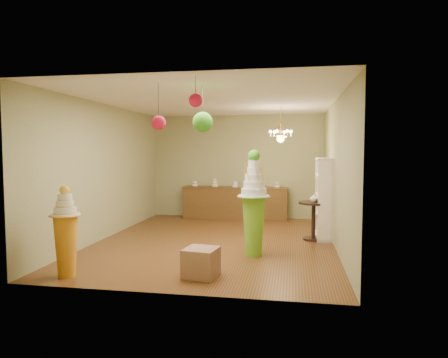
% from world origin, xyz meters
% --- Properties ---
extents(floor, '(6.50, 6.50, 0.00)m').
position_xyz_m(floor, '(0.00, 0.00, 0.00)').
color(floor, '#563317').
rests_on(floor, ground).
extents(ceiling, '(6.50, 6.50, 0.00)m').
position_xyz_m(ceiling, '(0.00, 0.00, 3.00)').
color(ceiling, white).
rests_on(ceiling, ground).
extents(wall_back, '(5.00, 0.04, 3.00)m').
position_xyz_m(wall_back, '(0.00, 3.25, 1.50)').
color(wall_back, '#96976A').
rests_on(wall_back, ground).
extents(wall_front, '(5.00, 0.04, 3.00)m').
position_xyz_m(wall_front, '(0.00, -3.25, 1.50)').
color(wall_front, '#96976A').
rests_on(wall_front, ground).
extents(wall_left, '(0.04, 6.50, 3.00)m').
position_xyz_m(wall_left, '(-2.50, 0.00, 1.50)').
color(wall_left, '#96976A').
rests_on(wall_left, ground).
extents(wall_right, '(0.04, 6.50, 3.00)m').
position_xyz_m(wall_right, '(2.50, 0.00, 1.50)').
color(wall_right, '#96976A').
rests_on(wall_right, ground).
extents(pedestal_green, '(0.75, 0.75, 1.98)m').
position_xyz_m(pedestal_green, '(0.93, -1.06, 0.82)').
color(pedestal_green, '#6EB327').
rests_on(pedestal_green, floor).
extents(pedestal_orange, '(0.49, 0.49, 1.43)m').
position_xyz_m(pedestal_orange, '(-1.82, -2.79, 0.60)').
color(pedestal_orange, orange).
rests_on(pedestal_orange, floor).
extents(burlap_riser, '(0.56, 0.56, 0.45)m').
position_xyz_m(burlap_riser, '(0.25, -2.43, 0.22)').
color(burlap_riser, '#90674E').
rests_on(burlap_riser, floor).
extents(sideboard, '(3.04, 0.54, 1.16)m').
position_xyz_m(sideboard, '(0.00, 2.97, 0.48)').
color(sideboard, brown).
rests_on(sideboard, floor).
extents(shelving_unit, '(0.33, 1.20, 1.80)m').
position_xyz_m(shelving_unit, '(2.34, 0.80, 0.90)').
color(shelving_unit, white).
rests_on(shelving_unit, floor).
extents(round_table, '(0.85, 0.85, 0.84)m').
position_xyz_m(round_table, '(2.10, 0.50, 0.54)').
color(round_table, black).
rests_on(round_table, floor).
extents(vase, '(0.23, 0.23, 0.18)m').
position_xyz_m(vase, '(2.10, 0.50, 0.93)').
color(vase, white).
rests_on(vase, round_table).
extents(pom_red_left, '(0.22, 0.22, 0.72)m').
position_xyz_m(pom_red_left, '(-0.38, -2.53, 2.39)').
color(pom_red_left, '#403C2E').
rests_on(pom_red_left, ceiling).
extents(pom_green_mid, '(0.32, 0.32, 0.74)m').
position_xyz_m(pom_green_mid, '(0.21, -2.14, 2.42)').
color(pom_green_mid, '#403C2E').
rests_on(pom_green_mid, ceiling).
extents(pom_red_right, '(0.19, 0.19, 0.44)m').
position_xyz_m(pom_red_right, '(0.30, -2.94, 2.66)').
color(pom_red_right, '#403C2E').
rests_on(pom_red_right, ceiling).
extents(chandelier, '(0.67, 0.67, 0.85)m').
position_xyz_m(chandelier, '(1.34, 1.23, 2.30)').
color(chandelier, '#E79D51').
rests_on(chandelier, ceiling).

